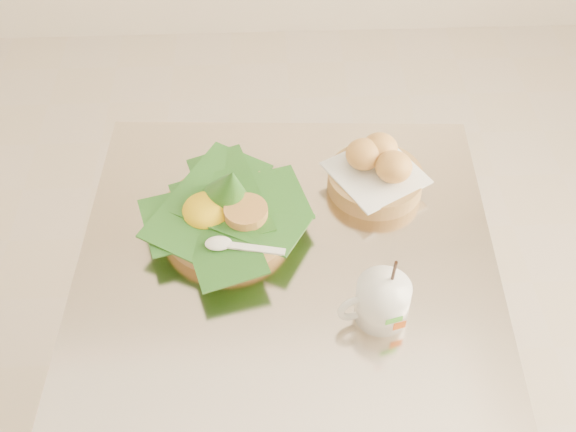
{
  "coord_description": "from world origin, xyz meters",
  "views": [
    {
      "loc": [
        0.13,
        -0.82,
        1.68
      ],
      "look_at": [
        0.16,
        -0.02,
        0.82
      ],
      "focal_mm": 45.0,
      "sensor_mm": 36.0,
      "label": 1
    }
  ],
  "objects_px": {
    "cafe_table": "(287,331)",
    "coffee_mug": "(381,301)",
    "bread_basket": "(377,171)",
    "rice_basket": "(226,210)"
  },
  "relations": [
    {
      "from": "bread_basket",
      "to": "coffee_mug",
      "type": "relative_size",
      "value": 1.4
    },
    {
      "from": "cafe_table",
      "to": "coffee_mug",
      "type": "relative_size",
      "value": 5.2
    },
    {
      "from": "cafe_table",
      "to": "bread_basket",
      "type": "relative_size",
      "value": 3.73
    },
    {
      "from": "rice_basket",
      "to": "bread_basket",
      "type": "relative_size",
      "value": 1.39
    },
    {
      "from": "bread_basket",
      "to": "cafe_table",
      "type": "bearing_deg",
      "value": -135.48
    },
    {
      "from": "bread_basket",
      "to": "coffee_mug",
      "type": "height_order",
      "value": "coffee_mug"
    },
    {
      "from": "rice_basket",
      "to": "bread_basket",
      "type": "xyz_separation_m",
      "value": [
        0.27,
        0.09,
        -0.0
      ]
    },
    {
      "from": "rice_basket",
      "to": "bread_basket",
      "type": "height_order",
      "value": "rice_basket"
    },
    {
      "from": "bread_basket",
      "to": "coffee_mug",
      "type": "distance_m",
      "value": 0.29
    },
    {
      "from": "cafe_table",
      "to": "rice_basket",
      "type": "xyz_separation_m",
      "value": [
        -0.1,
        0.08,
        0.26
      ]
    }
  ]
}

